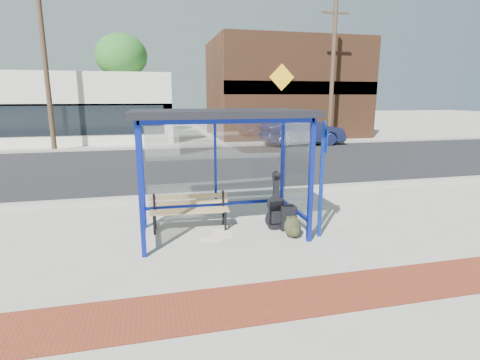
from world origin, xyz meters
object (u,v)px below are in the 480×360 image
object	(u,v)px
bench	(190,209)
parked_car	(303,131)
suitcase	(288,218)
fire_hydrant	(344,136)
backpack	(293,228)
guitar_bag	(276,210)

from	to	relation	value
bench	parked_car	bearing A→B (deg)	61.77
suitcase	fire_hydrant	distance (m)	16.04
backpack	suitcase	bearing A→B (deg)	78.58
guitar_bag	fire_hydrant	world-z (taller)	guitar_bag
bench	backpack	world-z (taller)	bench
bench	fire_hydrant	distance (m)	16.73
guitar_bag	suitcase	xyz separation A→B (m)	(0.24, -0.10, -0.16)
guitar_bag	fire_hydrant	distance (m)	16.08
bench	parked_car	distance (m)	14.50
bench	suitcase	distance (m)	2.02
parked_car	suitcase	bearing A→B (deg)	152.24
backpack	bench	bearing A→B (deg)	149.28
guitar_bag	suitcase	size ratio (longest dim) A/B	2.09
suitcase	fire_hydrant	bearing A→B (deg)	64.55
bench	guitar_bag	distance (m)	1.75
bench	fire_hydrant	size ratio (longest dim) A/B	2.38
bench	guitar_bag	xyz separation A→B (m)	(1.70, -0.44, -0.01)
guitar_bag	parked_car	distance (m)	14.08
backpack	fire_hydrant	size ratio (longest dim) A/B	0.61
backpack	fire_hydrant	world-z (taller)	fire_hydrant
bench	backpack	size ratio (longest dim) A/B	3.91
bench	parked_car	world-z (taller)	parked_car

